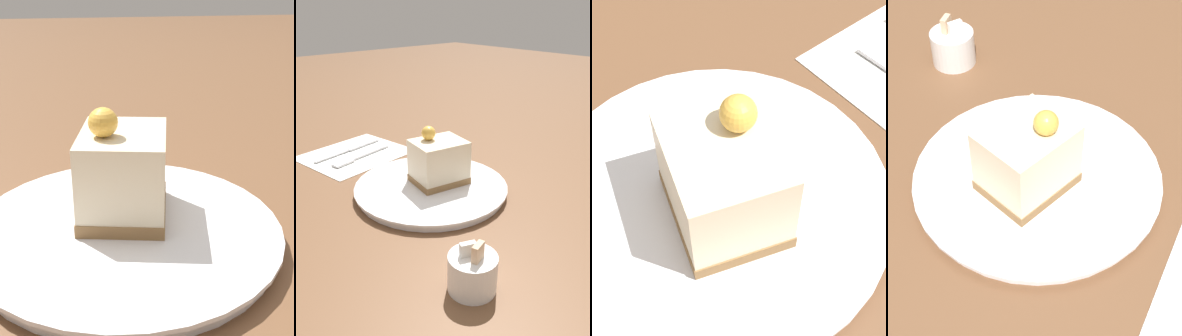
% 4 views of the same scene
% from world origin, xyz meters
% --- Properties ---
extents(ground_plane, '(4.00, 4.00, 0.00)m').
position_xyz_m(ground_plane, '(0.00, 0.00, 0.00)').
color(ground_plane, brown).
extents(plate, '(0.28, 0.28, 0.02)m').
position_xyz_m(plate, '(-0.02, -0.00, 0.01)').
color(plate, white).
rests_on(plate, ground_plane).
extents(cake_slice, '(0.09, 0.11, 0.11)m').
position_xyz_m(cake_slice, '(-0.02, -0.02, 0.06)').
color(cake_slice, olive).
rests_on(cake_slice, plate).
extents(sugar_bowl, '(0.06, 0.06, 0.07)m').
position_xyz_m(sugar_bowl, '(-0.25, 0.13, 0.03)').
color(sugar_bowl, white).
rests_on(sugar_bowl, ground_plane).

